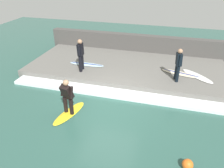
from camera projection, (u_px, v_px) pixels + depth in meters
name	position (u px, v px, depth m)	size (l,w,h in m)	color
ground_plane	(109.00, 105.00, 9.15)	(28.00, 28.00, 0.00)	#2D564C
concrete_ledge	(126.00, 68.00, 11.92)	(4.40, 10.41, 0.37)	#66635E
back_wall	(134.00, 45.00, 13.75)	(0.50, 10.93, 1.36)	#474442
wave_foam_crest	(114.00, 93.00, 9.82)	(0.71, 9.89, 0.15)	silver
surfboard_riding	(69.00, 113.00, 8.58)	(1.82, 0.92, 0.06)	yellow
surfer_riding	(67.00, 95.00, 8.18)	(0.49, 0.61, 1.44)	black
surfer_waiting_near	(81.00, 53.00, 10.81)	(0.55, 0.28, 1.64)	black
surfboard_waiting_near	(87.00, 64.00, 11.84)	(0.45, 1.96, 0.07)	silver
surfer_waiting_far	(178.00, 63.00, 9.87)	(0.52, 0.32, 1.55)	black
surfboard_waiting_far	(181.00, 73.00, 10.84)	(0.95, 2.00, 0.07)	beige
surfboard_spare	(197.00, 76.00, 10.60)	(1.63, 1.63, 0.06)	white
marker_buoy	(188.00, 164.00, 6.22)	(0.32, 0.32, 0.32)	orange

